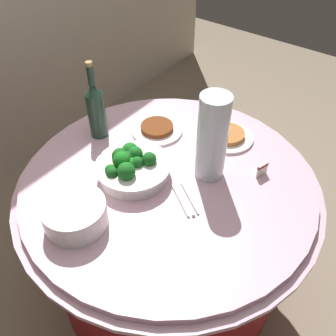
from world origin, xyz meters
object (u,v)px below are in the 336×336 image
object	(u,v)px
wine_bottle	(96,109)
food_plate_peanuts	(227,136)
broccoli_bowl	(132,167)
food_plate_stir_fry	(157,129)
label_placard_front	(262,169)
serving_tongs	(186,200)
plate_stack	(75,214)
decorative_fruit_vase	(212,140)

from	to	relation	value
wine_bottle	food_plate_peanuts	xyz separation A→B (m)	(0.31, -0.45, -0.12)
broccoli_bowl	food_plate_stir_fry	xyz separation A→B (m)	(0.27, 0.10, -0.03)
food_plate_stir_fry	label_placard_front	world-z (taller)	label_placard_front
broccoli_bowl	serving_tongs	world-z (taller)	broccoli_bowl
food_plate_stir_fry	label_placard_front	distance (m)	0.49
broccoli_bowl	plate_stack	distance (m)	0.28
food_plate_stir_fry	label_placard_front	xyz separation A→B (m)	(0.03, -0.48, 0.02)
broccoli_bowl	decorative_fruit_vase	bearing A→B (deg)	-49.61
broccoli_bowl	plate_stack	size ratio (longest dim) A/B	1.33
wine_bottle	food_plate_peanuts	world-z (taller)	wine_bottle
plate_stack	label_placard_front	xyz separation A→B (m)	(0.58, -0.38, -0.01)
decorative_fruit_vase	food_plate_peanuts	world-z (taller)	decorative_fruit_vase
plate_stack	food_plate_peanuts	size ratio (longest dim) A/B	0.95
wine_bottle	label_placard_front	xyz separation A→B (m)	(0.19, -0.67, -0.10)
decorative_fruit_vase	food_plate_stir_fry	world-z (taller)	decorative_fruit_vase
plate_stack	serving_tongs	xyz separation A→B (m)	(0.30, -0.23, -0.04)
broccoli_bowl	label_placard_front	xyz separation A→B (m)	(0.30, -0.38, -0.01)
decorative_fruit_vase	serving_tongs	xyz separation A→B (m)	(-0.17, -0.01, -0.16)
broccoli_bowl	wine_bottle	size ratio (longest dim) A/B	0.83
serving_tongs	food_plate_stir_fry	xyz separation A→B (m)	(0.26, 0.33, 0.01)
broccoli_bowl	serving_tongs	bearing A→B (deg)	-85.93
wine_bottle	decorative_fruit_vase	size ratio (longest dim) A/B	0.99
food_plate_stir_fry	broccoli_bowl	bearing A→B (deg)	-159.96
food_plate_stir_fry	food_plate_peanuts	bearing A→B (deg)	-61.92
wine_bottle	food_plate_stir_fry	world-z (taller)	wine_bottle
broccoli_bowl	wine_bottle	world-z (taller)	wine_bottle
plate_stack	wine_bottle	bearing A→B (deg)	36.08
food_plate_stir_fry	plate_stack	bearing A→B (deg)	-169.52
broccoli_bowl	plate_stack	world-z (taller)	broccoli_bowl
decorative_fruit_vase	food_plate_stir_fry	bearing A→B (deg)	75.07
broccoli_bowl	food_plate_peanuts	world-z (taller)	broccoli_bowl
plate_stack	decorative_fruit_vase	distance (m)	0.53
plate_stack	label_placard_front	distance (m)	0.70
serving_tongs	decorative_fruit_vase	bearing A→B (deg)	4.59
decorative_fruit_vase	serving_tongs	world-z (taller)	decorative_fruit_vase
food_plate_peanuts	plate_stack	bearing A→B (deg)	166.83
broccoli_bowl	label_placard_front	distance (m)	0.49
wine_bottle	label_placard_front	size ratio (longest dim) A/B	6.11
food_plate_stir_fry	food_plate_peanuts	size ratio (longest dim) A/B	1.00
plate_stack	wine_bottle	distance (m)	0.49
broccoli_bowl	label_placard_front	world-z (taller)	broccoli_bowl
plate_stack	serving_tongs	size ratio (longest dim) A/B	1.33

